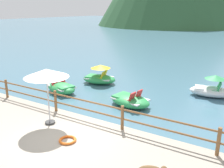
{
  "coord_description": "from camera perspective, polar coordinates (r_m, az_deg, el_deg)",
  "views": [
    {
      "loc": [
        5.9,
        -6.03,
        4.81
      ],
      "look_at": [
        -0.88,
        5.0,
        0.9
      ],
      "focal_mm": 40.22,
      "sensor_mm": 36.0,
      "label": 1
    }
  ],
  "objects": [
    {
      "name": "pedal_boat_0",
      "position": [
        16.68,
        -2.9,
        1.6
      ],
      "size": [
        2.46,
        1.81,
        1.27
      ],
      "color": "green",
      "rests_on": "ground"
    },
    {
      "name": "pedal_boat_4",
      "position": [
        12.88,
        4.09,
        -3.73
      ],
      "size": [
        2.43,
        1.77,
        0.89
      ],
      "color": "green",
      "rests_on": "ground"
    },
    {
      "name": "life_ring",
      "position": [
        9.02,
        -10.07,
        -12.44
      ],
      "size": [
        0.61,
        0.61,
        0.09
      ],
      "primitive_type": "torus",
      "color": "orange",
      "rests_on": "promenade_dock"
    },
    {
      "name": "dock_railing",
      "position": [
        10.34,
        -5.9,
        -5.07
      ],
      "size": [
        23.92,
        0.12,
        0.95
      ],
      "color": "brown",
      "rests_on": "promenade_dock"
    },
    {
      "name": "pedal_boat_3",
      "position": [
        15.14,
        -11.43,
        -0.81
      ],
      "size": [
        2.45,
        1.83,
        0.9
      ],
      "color": "green",
      "rests_on": "ground"
    },
    {
      "name": "beach_umbrella",
      "position": [
        9.77,
        -14.7,
        2.25
      ],
      "size": [
        1.7,
        1.7,
        2.24
      ],
      "color": "#B2B2B7",
      "rests_on": "promenade_dock"
    },
    {
      "name": "pedal_boat_2",
      "position": [
        15.27,
        21.77,
        -1.15
      ],
      "size": [
        2.59,
        1.63,
        1.26
      ],
      "color": "white",
      "rests_on": "ground"
    }
  ]
}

